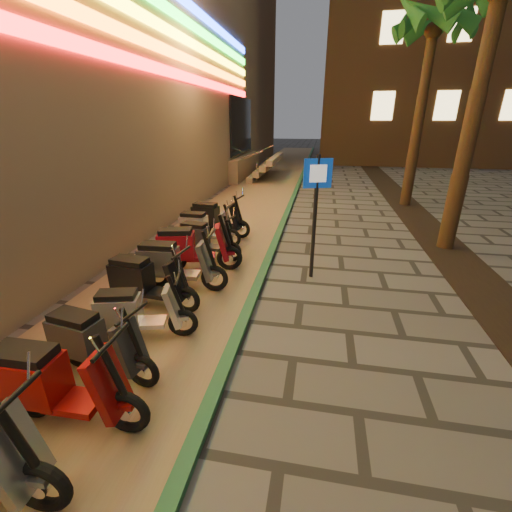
% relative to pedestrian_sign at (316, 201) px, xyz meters
% --- Properties ---
extents(ground, '(120.00, 120.00, 0.00)m').
position_rel_pedestrian_sign_xyz_m(ground, '(-0.15, -4.50, -1.67)').
color(ground, '#474442').
rests_on(ground, ground).
extents(parking_strip, '(3.40, 60.00, 0.01)m').
position_rel_pedestrian_sign_xyz_m(parking_strip, '(-2.75, 5.50, -1.66)').
color(parking_strip, '#8C7251').
rests_on(parking_strip, ground).
extents(green_curb, '(0.18, 60.00, 0.10)m').
position_rel_pedestrian_sign_xyz_m(green_curb, '(-1.05, 5.50, -1.62)').
color(green_curb, '#215935').
rests_on(green_curb, ground).
extents(planting_strip, '(1.20, 40.00, 0.02)m').
position_rel_pedestrian_sign_xyz_m(planting_strip, '(3.45, 0.50, -1.66)').
color(planting_strip, black).
rests_on(planting_strip, ground).
extents(palm_d, '(2.97, 3.02, 7.16)m').
position_rel_pedestrian_sign_xyz_m(palm_d, '(3.45, 7.50, 4.28)').
color(palm_d, '#472D19').
rests_on(palm_d, ground).
extents(pedestrian_sign, '(0.55, 0.20, 2.58)m').
position_rel_pedestrian_sign_xyz_m(pedestrian_sign, '(0.00, 0.00, 0.00)').
color(pedestrian_sign, black).
rests_on(pedestrian_sign, ground).
extents(scooter_5, '(1.75, 0.61, 1.24)m').
position_rel_pedestrian_sign_xyz_m(scooter_5, '(-2.65, -4.40, -1.13)').
color(scooter_5, black).
rests_on(scooter_5, ground).
extents(scooter_6, '(1.60, 0.68, 1.12)m').
position_rel_pedestrian_sign_xyz_m(scooter_6, '(-2.73, -3.60, -1.18)').
color(scooter_6, black).
rests_on(scooter_6, ground).
extents(scooter_7, '(1.50, 0.74, 1.06)m').
position_rel_pedestrian_sign_xyz_m(scooter_7, '(-2.59, -2.77, -1.21)').
color(scooter_7, black).
rests_on(scooter_7, ground).
extents(scooter_8, '(1.70, 0.64, 1.19)m').
position_rel_pedestrian_sign_xyz_m(scooter_8, '(-2.91, -1.83, -1.15)').
color(scooter_8, black).
rests_on(scooter_8, ground).
extents(scooter_9, '(1.77, 0.62, 1.25)m').
position_rel_pedestrian_sign_xyz_m(scooter_9, '(-2.70, -1.07, -1.13)').
color(scooter_9, black).
rests_on(scooter_9, ground).
extents(scooter_10, '(1.84, 0.89, 1.30)m').
position_rel_pedestrian_sign_xyz_m(scooter_10, '(-2.68, -0.19, -1.10)').
color(scooter_10, black).
rests_on(scooter_10, ground).
extents(scooter_11, '(1.59, 0.66, 1.11)m').
position_rel_pedestrian_sign_xyz_m(scooter_11, '(-2.65, 0.66, -1.19)').
color(scooter_11, black).
rests_on(scooter_11, ground).
extents(scooter_12, '(1.65, 0.58, 1.17)m').
position_rel_pedestrian_sign_xyz_m(scooter_12, '(-2.95, 1.48, -1.16)').
color(scooter_12, black).
rests_on(scooter_12, ground).
extents(scooter_13, '(1.76, 0.69, 1.23)m').
position_rel_pedestrian_sign_xyz_m(scooter_13, '(-2.90, 2.36, -1.13)').
color(scooter_13, black).
rests_on(scooter_13, ground).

